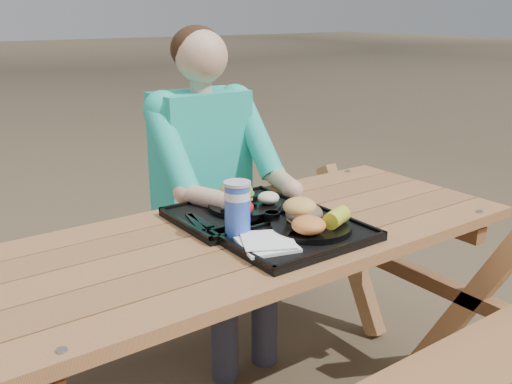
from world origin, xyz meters
TOP-DOWN VIEW (x-y plane):
  - picnic_table at (0.00, 0.00)m, footprint 1.80×1.49m
  - tray_near at (0.05, -0.14)m, footprint 0.45×0.35m
  - tray_far at (0.03, 0.14)m, footprint 0.45×0.35m
  - plate_near at (0.11, -0.15)m, footprint 0.26×0.26m
  - plate_far at (0.06, 0.15)m, footprint 0.26×0.26m
  - napkin_stack at (-0.08, -0.17)m, footprint 0.20×0.20m
  - soda_cup at (-0.10, -0.04)m, footprint 0.08×0.08m
  - condiment_bbq at (0.06, -0.01)m, footprint 0.05×0.05m
  - condiment_mustard at (0.12, -0.02)m, footprint 0.05×0.05m
  - sandwich at (0.11, -0.11)m, footprint 0.12×0.12m
  - mac_cheese at (0.05, -0.20)m, footprint 0.11×0.11m
  - corn_cob at (0.17, -0.21)m, footprint 0.12×0.12m
  - cutlery_far at (-0.14, 0.13)m, footprint 0.04×0.16m
  - burger at (0.05, 0.19)m, footprint 0.12×0.12m
  - baked_beans at (-0.00, 0.08)m, footprint 0.08×0.08m
  - potato_salad at (0.12, 0.09)m, footprint 0.08×0.08m
  - diner at (0.14, 0.58)m, footprint 0.48×0.84m

SIDE VIEW (x-z plane):
  - picnic_table at x=0.00m, z-range 0.00..0.75m
  - diner at x=0.14m, z-range 0.00..1.28m
  - tray_near at x=0.05m, z-range 0.75..0.77m
  - tray_far at x=0.03m, z-range 0.75..0.77m
  - cutlery_far at x=-0.14m, z-range 0.77..0.78m
  - napkin_stack at x=-0.08m, z-range 0.77..0.79m
  - plate_near at x=0.11m, z-range 0.77..0.79m
  - plate_far at x=0.06m, z-range 0.77..0.79m
  - condiment_mustard at x=0.12m, z-range 0.77..0.80m
  - condiment_bbq at x=0.06m, z-range 0.77..0.80m
  - baked_beans at x=0.00m, z-range 0.79..0.83m
  - potato_salad at x=0.12m, z-range 0.79..0.83m
  - mac_cheese at x=0.05m, z-range 0.79..0.84m
  - corn_cob at x=0.17m, z-range 0.79..0.84m
  - burger at x=0.05m, z-range 0.79..0.90m
  - sandwich at x=0.11m, z-range 0.79..0.91m
  - soda_cup at x=-0.10m, z-range 0.77..0.93m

